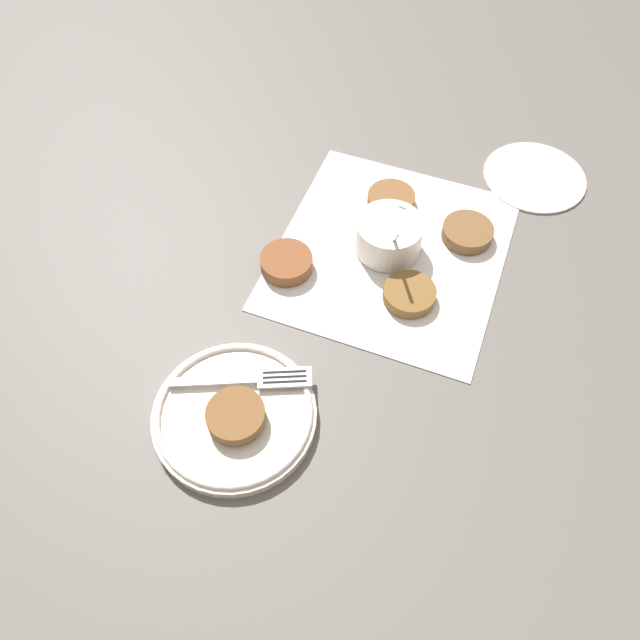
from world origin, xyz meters
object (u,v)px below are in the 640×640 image
at_px(fork, 256,379).
at_px(sauce_bowl, 389,237).
at_px(serving_plate, 235,415).
at_px(extra_saucer, 535,176).
at_px(fritter_on_plate, 236,415).

bearing_deg(fork, sauce_bowl, -6.73).
distance_m(serving_plate, extra_saucer, 0.64).
height_order(serving_plate, fritter_on_plate, fritter_on_plate).
bearing_deg(sauce_bowl, extra_saucer, -27.55).
bearing_deg(sauce_bowl, fork, 173.27).
bearing_deg(serving_plate, fritter_on_plate, -124.92).
height_order(sauce_bowl, fritter_on_plate, sauce_bowl).
bearing_deg(serving_plate, sauce_bowl, -5.63).
relative_size(sauce_bowl, fritter_on_plate, 1.55).
bearing_deg(extra_saucer, sauce_bowl, 152.45).
bearing_deg(fritter_on_plate, sauce_bowl, -4.20).
height_order(fork, extra_saucer, fork).
height_order(sauce_bowl, serving_plate, sauce_bowl).
xyz_separation_m(serving_plate, fork, (0.05, 0.00, 0.01)).
height_order(fritter_on_plate, fork, fritter_on_plate).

